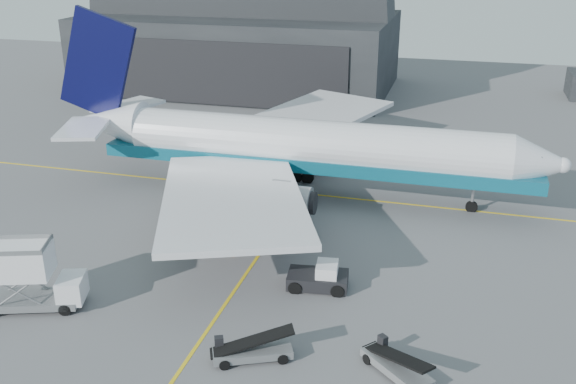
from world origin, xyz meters
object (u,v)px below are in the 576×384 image
(belt_loader_b, at_px, (396,365))
(airliner, at_px, (294,146))
(catering_truck, at_px, (28,277))
(belt_loader_a, at_px, (251,350))
(pushback_tug, at_px, (320,278))

(belt_loader_b, bearing_deg, airliner, 157.95)
(catering_truck, height_order, belt_loader_a, catering_truck)
(airliner, xyz_separation_m, belt_loader_b, (13.25, -26.13, -4.40))
(airliner, bearing_deg, belt_loader_a, -80.50)
(airliner, distance_m, belt_loader_a, 27.74)
(belt_loader_a, bearing_deg, pushback_tug, 52.94)
(belt_loader_b, bearing_deg, catering_truck, -140.37)
(pushback_tug, xyz_separation_m, belt_loader_b, (6.61, -8.66, -0.17))
(airliner, xyz_separation_m, belt_loader_a, (4.52, -27.01, -4.39))
(pushback_tug, xyz_separation_m, belt_loader_a, (-2.12, -9.54, -0.16))
(airliner, xyz_separation_m, pushback_tug, (6.64, -17.47, -4.23))
(airliner, distance_m, belt_loader_b, 29.63)
(pushback_tug, relative_size, belt_loader_b, 1.00)
(belt_loader_a, relative_size, belt_loader_b, 1.10)
(airliner, bearing_deg, catering_truck, -115.40)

